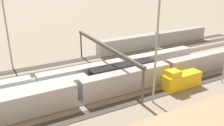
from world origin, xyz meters
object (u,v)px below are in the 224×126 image
Objects in this scene: train_on_track_5 at (127,81)px; light_mast_3 at (159,16)px; train_on_track_4 at (27,95)px; signal_gantry at (105,49)px; train_on_track_0 at (156,40)px; train_on_track_6 at (181,80)px; train_on_track_3 at (34,84)px; light_mast_2 at (4,13)px.

light_mast_3 is (-2.18, 7.30, 15.96)m from train_on_track_5.
signal_gantry is at bearing -166.75° from train_on_track_4.
light_mast_3 is at bearing 51.32° from train_on_track_0.
train_on_track_6 is 13.22m from train_on_track_5.
train_on_track_4 is at bearing 13.25° from signal_gantry.
train_on_track_6 is at bearing 154.42° from train_on_track_3.
train_on_track_5 is 17.68m from light_mast_3.
train_on_track_0 is 4.72× the size of train_on_track_6.
light_mast_3 reaches higher than train_on_track_6.
train_on_track_6 is 20.42m from signal_gantry.
train_on_track_6 and train_on_track_5 have the same top height.
train_on_track_5 is (12.23, -5.00, 0.46)m from train_on_track_6.
train_on_track_6 is 0.14× the size of train_on_track_5.
train_on_track_0 and train_on_track_5 have the same top height.
train_on_track_0 is 0.71× the size of train_on_track_4.
light_mast_3 is (-23.82, 35.43, 2.63)m from light_mast_2.
light_mast_3 is at bearing 12.86° from train_on_track_6.
signal_gantry is (12.71, -15.00, 5.50)m from train_on_track_6.
train_on_track_0 is at bearing -117.77° from train_on_track_6.
train_on_track_3 is at bearing -39.11° from light_mast_3.
train_on_track_0 is 49.46m from train_on_track_3.
train_on_track_6 is at bearing 62.23° from train_on_track_0.
train_on_track_3 is at bearing 17.66° from train_on_track_0.
signal_gantry is at bearing 180.00° from train_on_track_3.
train_on_track_5 is at bearing -22.23° from train_on_track_6.
train_on_track_4 is at bearing 89.82° from light_mast_2.
train_on_track_4 is 2.69× the size of light_mast_2.
light_mast_3 is (-21.27, 17.30, 16.56)m from train_on_track_3.
light_mast_3 is at bearing 152.77° from train_on_track_4.
light_mast_3 reaches higher than signal_gantry.
train_on_track_5 is at bearing -73.40° from light_mast_3.
train_on_track_4 is 26.97m from light_mast_2.
train_on_track_3 is 3.87× the size of light_mast_2.
light_mast_2 is at bearing -44.36° from train_on_track_6.
train_on_track_5 is at bearing 41.73° from train_on_track_0.
train_on_track_4 is at bearing -16.41° from train_on_track_6.
light_mast_2 is at bearing -56.09° from light_mast_3.
train_on_track_4 is (21.72, -5.00, -0.53)m from train_on_track_5.
train_on_track_6 is at bearing 163.59° from train_on_track_4.
train_on_track_6 is 19.40m from light_mast_3.
train_on_track_6 is 34.74m from train_on_track_3.
light_mast_3 is (-23.89, 12.30, 16.50)m from train_on_track_4.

